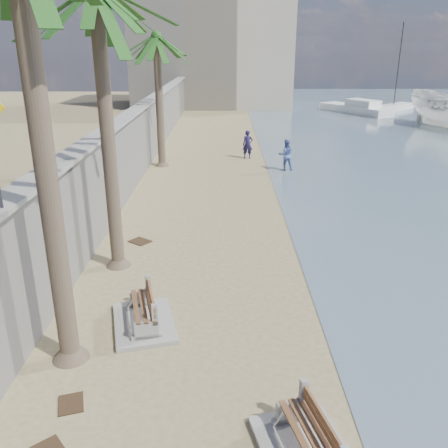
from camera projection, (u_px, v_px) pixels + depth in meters
name	position (u px, v px, depth m)	size (l,w,h in m)	color
ground_plane	(248.00, 403.00, 9.46)	(140.00, 140.00, 0.00)	#907F58
seawall	(144.00, 137.00, 27.58)	(0.45, 70.00, 3.50)	gray
wall_cap	(142.00, 105.00, 26.95)	(0.80, 70.00, 0.12)	gray
end_building	(212.00, 44.00, 55.70)	(18.00, 12.00, 14.00)	#B7AA93
bench_near	(309.00, 442.00, 8.03)	(1.97, 2.48, 0.91)	gray
bench_far	(143.00, 311.00, 11.99)	(1.97, 2.46, 0.91)	gray
palm_back	(156.00, 39.00, 25.81)	(5.00, 5.00, 8.10)	brown
streetlight	(106.00, 48.00, 18.37)	(0.28, 0.28, 5.12)	#2D2D33
person_a	(248.00, 143.00, 29.81)	(0.73, 0.49, 2.02)	#18153A
person_b	(286.00, 153.00, 26.94)	(0.96, 0.74, 1.99)	#4D629F
yacht_far	(355.00, 110.00, 50.58)	(8.57, 2.40, 1.50)	silver
sailboat_west	(393.00, 107.00, 53.19)	(5.92, 5.77, 9.26)	silver
debris_b	(71.00, 404.00, 9.42)	(0.60, 0.48, 0.03)	#382616
debris_c	(140.00, 241.00, 17.28)	(0.72, 0.58, 0.03)	#382616
debris_d	(134.00, 306.00, 12.97)	(0.54, 0.43, 0.03)	#382616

